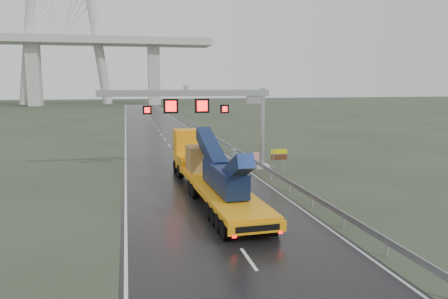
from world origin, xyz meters
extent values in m
plane|color=#303827|center=(0.00, 0.00, 0.00)|extent=(400.00, 400.00, 0.00)
cube|color=black|center=(0.00, 40.00, 0.01)|extent=(11.00, 200.00, 0.02)
cube|color=#ADAEA9|center=(6.90, 18.00, 0.15)|extent=(1.20, 1.20, 0.30)
cylinder|color=#989CA1|center=(6.90, 18.00, 3.60)|extent=(0.48, 0.48, 7.20)
cube|color=#989CA1|center=(0.00, 18.00, 6.80)|extent=(14.80, 0.55, 0.55)
cube|color=#989CA1|center=(6.10, 18.00, 6.30)|extent=(1.40, 0.35, 0.90)
cube|color=#989CA1|center=(0.00, 18.00, 7.25)|extent=(0.35, 0.35, 0.35)
cube|color=black|center=(-1.30, 17.95, 5.70)|extent=(1.25, 0.25, 1.25)
cube|color=#FF0C0C|center=(-1.30, 17.81, 5.70)|extent=(0.90, 0.02, 0.90)
cube|color=black|center=(1.40, 17.95, 5.70)|extent=(1.25, 0.25, 1.25)
cube|color=#FF0C0C|center=(1.40, 17.81, 5.70)|extent=(0.90, 0.02, 0.90)
cube|color=black|center=(-3.30, 17.95, 5.40)|extent=(0.75, 0.25, 0.75)
cube|color=#FF0C0C|center=(-3.30, 17.81, 5.40)|extent=(0.54, 0.02, 0.54)
cube|color=black|center=(3.40, 17.95, 5.40)|extent=(0.75, 0.25, 0.75)
cube|color=#FF0C0C|center=(3.40, 17.81, 5.40)|extent=(0.54, 0.02, 0.54)
cube|color=#ADAEA9|center=(-35.00, 140.00, 10.50)|extent=(4.00, 6.00, 21.00)
cube|color=#ADAEA9|center=(5.00, 140.00, 10.50)|extent=(4.00, 6.00, 21.00)
cube|color=orange|center=(0.59, 6.73, 1.06)|extent=(3.35, 14.16, 0.35)
cube|color=orange|center=(0.86, -0.45, 0.85)|extent=(2.92, 0.23, 0.55)
cube|color=black|center=(0.87, -0.52, 0.85)|extent=(2.21, 0.10, 0.30)
cube|color=#FF0505|center=(-0.29, -0.56, 0.55)|extent=(0.22, 0.05, 0.12)
cube|color=#FF0505|center=(2.02, -0.47, 0.55)|extent=(0.22, 0.05, 0.12)
cube|color=orange|center=(0.31, 14.16, 1.46)|extent=(2.66, 1.30, 0.50)
cube|color=orange|center=(0.25, 15.77, 1.21)|extent=(2.73, 3.11, 1.21)
cube|color=orange|center=(0.18, 17.58, 2.41)|extent=(2.59, 2.10, 2.61)
cube|color=black|center=(0.14, 18.60, 2.71)|extent=(2.31, 0.14, 1.21)
cube|color=#0F2047|center=(0.63, 5.73, 2.01)|extent=(1.63, 6.08, 1.41)
cube|color=#0F2047|center=(0.50, 9.24, 3.22)|extent=(1.21, 5.57, 2.57)
cube|color=#0F2047|center=(0.72, 3.22, 2.91)|extent=(1.05, 4.01, 2.43)
cylinder|color=#989CA1|center=(1.23, 5.75, 2.91)|extent=(0.31, 0.31, 1.61)
cube|color=olive|center=(0.39, 11.95, 2.14)|extent=(2.29, 2.29, 1.81)
cylinder|color=black|center=(0.76, 2.21, 0.50)|extent=(2.95, 1.11, 1.00)
cylinder|color=black|center=(0.50, 9.24, 0.50)|extent=(2.95, 1.11, 1.00)
cylinder|color=black|center=(0.19, 17.37, 0.55)|extent=(2.75, 1.21, 1.11)
cylinder|color=#989CA1|center=(6.61, 14.01, 1.17)|extent=(0.08, 0.08, 2.34)
cylinder|color=#989CA1|center=(7.59, 14.01, 1.17)|extent=(0.08, 0.08, 2.34)
cube|color=yellow|center=(7.10, 14.01, 2.10)|extent=(1.37, 0.12, 0.39)
cube|color=#542618|center=(7.10, 14.01, 1.61)|extent=(1.37, 0.12, 0.44)
cube|color=red|center=(6.80, 19.35, 0.59)|extent=(0.77, 0.55, 1.18)
camera|label=1|loc=(-5.01, -19.47, 7.65)|focal=35.00mm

